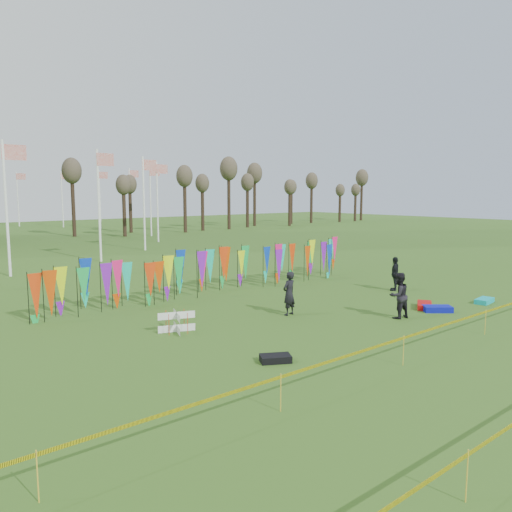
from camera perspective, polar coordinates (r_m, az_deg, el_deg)
ground at (r=18.61m, az=12.34°, el=-8.38°), size 160.00×160.00×0.00m
banner_row at (r=25.06m, az=-3.89°, el=-1.24°), size 18.64×0.64×2.14m
caution_tape_near at (r=16.63m, az=20.09°, el=-7.76°), size 26.00×0.02×0.90m
tree_line at (r=71.80m, az=0.38°, el=8.23°), size 53.92×1.92×7.84m
box_kite at (r=18.17m, az=-9.05°, el=-7.45°), size 0.68×0.68×0.75m
person_left at (r=20.34m, az=3.80°, el=-4.28°), size 0.72×0.58×1.80m
person_mid at (r=20.58m, az=15.99°, el=-4.36°), size 0.98×0.70×1.83m
person_right at (r=26.31m, az=15.60°, el=-1.96°), size 1.17×1.01×1.73m
kite_bag_blue at (r=22.36m, az=20.01°, el=-5.69°), size 1.27×1.20×0.24m
kite_bag_red at (r=22.83m, az=18.70°, el=-5.38°), size 1.38×1.17×0.23m
kite_bag_black at (r=15.02m, az=2.24°, el=-11.62°), size 1.04×0.89×0.21m
kite_bag_teal at (r=24.87m, az=24.64°, el=-4.67°), size 1.18×0.68×0.21m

